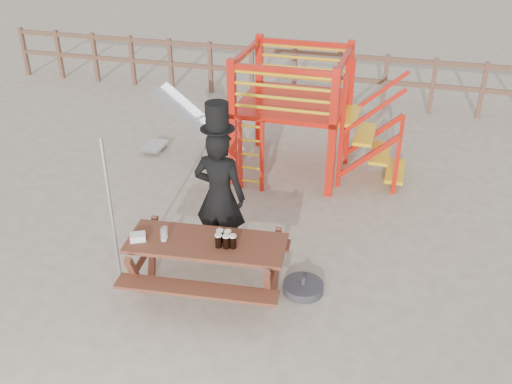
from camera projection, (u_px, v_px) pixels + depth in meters
ground at (211, 291)px, 7.07m from camera, size 60.00×60.00×0.00m
back_fence at (317, 70)px, 12.60m from camera, size 15.09×0.09×1.20m
playground_fort at (288, 110)px, 9.53m from camera, size 4.71×1.84×2.10m
picnic_table at (207, 260)px, 6.85m from camera, size 2.00×1.48×0.73m
man_with_hat at (220, 193)px, 7.23m from camera, size 0.69×0.46×2.19m
metal_pole at (112, 219)px, 6.60m from camera, size 0.05×0.05×2.05m
parasol_base at (303, 287)px, 7.03m from camera, size 0.50×0.50×0.21m
paper_bag at (138, 237)px, 6.74m from camera, size 0.22×0.21×0.08m
stout_pints at (225, 239)px, 6.61m from camera, size 0.26×0.19×0.17m
empty_glasses at (164, 234)px, 6.74m from camera, size 0.09×0.13×0.15m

